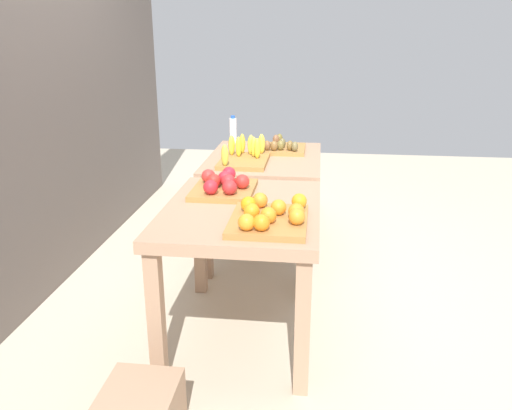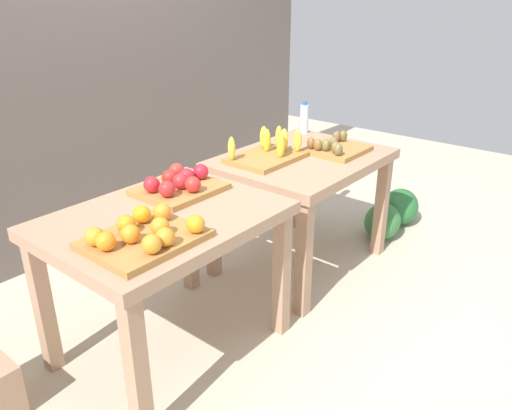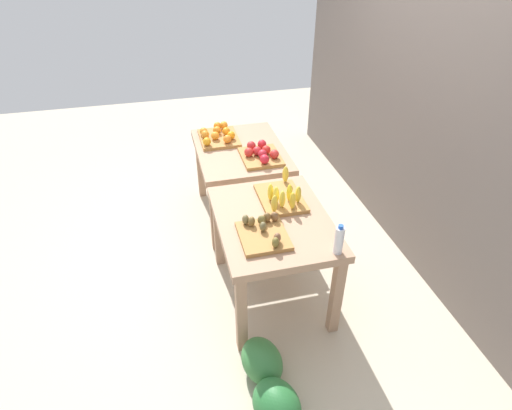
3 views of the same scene
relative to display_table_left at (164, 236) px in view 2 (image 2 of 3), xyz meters
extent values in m
plane|color=beige|center=(0.56, 0.00, -0.64)|extent=(8.00, 8.00, 0.00)
cube|color=#685D57|center=(0.56, 1.35, 0.86)|extent=(4.40, 0.12, 3.00)
cube|color=tan|center=(0.00, 0.00, 0.08)|extent=(1.04, 0.80, 0.06)
cube|color=tan|center=(-0.46, -0.34, -0.29)|extent=(0.07, 0.07, 0.69)
cube|color=tan|center=(0.46, -0.34, -0.29)|extent=(0.07, 0.07, 0.69)
cube|color=tan|center=(-0.46, 0.34, -0.29)|extent=(0.07, 0.07, 0.69)
cube|color=tan|center=(0.46, 0.34, -0.29)|extent=(0.07, 0.07, 0.69)
cube|color=tan|center=(1.12, 0.00, 0.08)|extent=(1.04, 0.80, 0.06)
cube|color=tan|center=(0.66, -0.34, -0.29)|extent=(0.07, 0.07, 0.69)
cube|color=tan|center=(1.58, -0.34, -0.29)|extent=(0.07, 0.07, 0.69)
cube|color=tan|center=(0.66, 0.34, -0.29)|extent=(0.07, 0.07, 0.69)
cube|color=tan|center=(1.58, 0.34, -0.29)|extent=(0.07, 0.07, 0.69)
cube|color=#AA763C|center=(-0.23, -0.16, 0.12)|extent=(0.44, 0.36, 0.03)
sphere|color=orange|center=(-0.30, -0.30, 0.18)|extent=(0.08, 0.08, 0.08)
sphere|color=orange|center=(-0.30, -0.17, 0.18)|extent=(0.10, 0.10, 0.08)
sphere|color=orange|center=(-0.08, -0.30, 0.18)|extent=(0.09, 0.09, 0.08)
sphere|color=orange|center=(-0.09, -0.10, 0.18)|extent=(0.08, 0.08, 0.08)
sphere|color=orange|center=(-0.18, -0.20, 0.18)|extent=(0.10, 0.10, 0.08)
sphere|color=orange|center=(-0.26, -0.08, 0.18)|extent=(0.10, 0.10, 0.08)
sphere|color=orange|center=(-0.40, -0.08, 0.18)|extent=(0.09, 0.09, 0.08)
sphere|color=orange|center=(-0.23, -0.29, 0.18)|extent=(0.10, 0.10, 0.08)
sphere|color=orange|center=(-0.40, -0.14, 0.18)|extent=(0.10, 0.10, 0.08)
sphere|color=orange|center=(-0.15, -0.06, 0.18)|extent=(0.10, 0.10, 0.08)
cube|color=#AA763C|center=(0.23, 0.14, 0.12)|extent=(0.40, 0.34, 0.03)
sphere|color=red|center=(0.22, 0.19, 0.18)|extent=(0.10, 0.10, 0.08)
sphere|color=red|center=(0.28, 0.14, 0.18)|extent=(0.08, 0.08, 0.08)
sphere|color=red|center=(0.38, 0.13, 0.18)|extent=(0.09, 0.09, 0.08)
sphere|color=red|center=(0.22, 0.11, 0.18)|extent=(0.09, 0.09, 0.08)
sphere|color=red|center=(0.22, 0.03, 0.18)|extent=(0.09, 0.09, 0.08)
sphere|color=red|center=(0.10, 0.08, 0.18)|extent=(0.11, 0.11, 0.08)
sphere|color=red|center=(0.10, 0.18, 0.18)|extent=(0.11, 0.11, 0.08)
sphere|color=red|center=(0.31, 0.24, 0.18)|extent=(0.10, 0.10, 0.08)
cube|color=#AA763C|center=(0.91, 0.12, 0.12)|extent=(0.44, 0.32, 0.03)
ellipsoid|color=yellow|center=(1.08, 0.15, 0.21)|extent=(0.06, 0.05, 0.14)
ellipsoid|color=yellow|center=(0.98, 0.06, 0.21)|extent=(0.07, 0.06, 0.14)
ellipsoid|color=yellow|center=(0.71, 0.21, 0.21)|extent=(0.06, 0.06, 0.14)
ellipsoid|color=yellow|center=(1.01, 0.22, 0.21)|extent=(0.07, 0.06, 0.14)
ellipsoid|color=yellow|center=(1.04, 0.09, 0.21)|extent=(0.07, 0.07, 0.14)
ellipsoid|color=yellow|center=(0.93, 0.03, 0.21)|extent=(0.06, 0.06, 0.14)
ellipsoid|color=yellow|center=(1.09, 0.02, 0.21)|extent=(0.06, 0.06, 0.14)
ellipsoid|color=yellow|center=(0.97, 0.16, 0.21)|extent=(0.05, 0.04, 0.14)
cube|color=#AA763C|center=(1.32, -0.12, 0.12)|extent=(0.36, 0.32, 0.03)
ellipsoid|color=brown|center=(1.18, -0.21, 0.18)|extent=(0.06, 0.05, 0.07)
ellipsoid|color=brown|center=(1.42, -0.06, 0.18)|extent=(0.07, 0.07, 0.07)
ellipsoid|color=brown|center=(1.21, -0.18, 0.18)|extent=(0.07, 0.07, 0.07)
ellipsoid|color=brown|center=(1.28, -0.12, 0.18)|extent=(0.07, 0.06, 0.07)
ellipsoid|color=brown|center=(1.21, -0.11, 0.18)|extent=(0.07, 0.07, 0.07)
ellipsoid|color=brown|center=(1.18, -0.06, 0.18)|extent=(0.05, 0.06, 0.07)
ellipsoid|color=brown|center=(1.19, -0.01, 0.18)|extent=(0.07, 0.07, 0.07)
ellipsoid|color=brown|center=(1.46, -0.08, 0.18)|extent=(0.07, 0.06, 0.07)
cylinder|color=silver|center=(1.57, 0.30, 0.21)|extent=(0.06, 0.06, 0.20)
cylinder|color=blue|center=(1.57, 0.30, 0.32)|extent=(0.03, 0.03, 0.02)
ellipsoid|color=#266932|center=(2.13, -0.25, -0.50)|extent=(0.41, 0.35, 0.27)
ellipsoid|color=#337237|center=(1.81, -0.26, -0.51)|extent=(0.39, 0.32, 0.26)
camera|label=1|loc=(-2.50, -0.37, 0.98)|focal=36.39mm
camera|label=2|loc=(-1.32, -1.63, 1.04)|focal=35.02mm
camera|label=3|loc=(3.45, -0.70, 1.91)|focal=29.62mm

